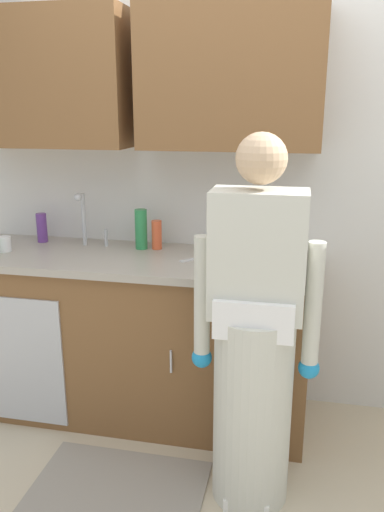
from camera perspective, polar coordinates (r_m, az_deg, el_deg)
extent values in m
plane|color=beige|center=(2.52, 1.89, -26.43)|extent=(9.00, 9.00, 0.00)
cube|color=silver|center=(2.92, 5.80, 9.09)|extent=(4.80, 0.10, 2.70)
cube|color=brown|center=(2.99, -15.90, 18.37)|extent=(0.91, 0.34, 0.70)
cube|color=brown|center=(2.69, 4.34, 19.22)|extent=(0.91, 0.34, 0.70)
cube|color=brown|center=(2.95, -6.29, -9.11)|extent=(1.90, 0.60, 0.90)
cube|color=#B7BABF|center=(2.96, -19.49, -10.89)|extent=(0.60, 0.01, 0.72)
cylinder|color=silver|center=(2.59, -2.36, -11.68)|extent=(0.01, 0.01, 0.12)
cylinder|color=silver|center=(2.53, 7.30, -12.53)|extent=(0.01, 0.01, 0.12)
cube|color=#A8A093|center=(2.78, -6.59, -0.32)|extent=(1.96, 0.66, 0.04)
cube|color=#B7BABF|center=(2.89, -12.22, -0.06)|extent=(0.50, 0.36, 0.03)
cylinder|color=#B7BABF|center=(3.00, -11.96, 3.98)|extent=(0.02, 0.02, 0.30)
sphere|color=#B7BABF|center=(2.92, -12.59, 6.41)|extent=(0.04, 0.04, 0.04)
cylinder|color=#B7BABF|center=(2.97, -9.55, 2.01)|extent=(0.02, 0.02, 0.10)
cube|color=white|center=(2.58, 6.35, -24.40)|extent=(0.20, 0.26, 0.06)
cylinder|color=beige|center=(2.35, 6.72, -16.46)|extent=(0.34, 0.34, 0.88)
cube|color=beige|center=(2.06, 7.35, 0.16)|extent=(0.38, 0.22, 0.52)
sphere|color=#D1AC84|center=(1.99, 7.74, 10.72)|extent=(0.20, 0.20, 0.20)
cube|color=white|center=(2.03, 6.82, -7.28)|extent=(0.32, 0.04, 0.16)
cylinder|color=beige|center=(2.18, 1.14, -4.80)|extent=(0.07, 0.07, 0.55)
sphere|color=#1E8CCC|center=(2.29, 1.10, -11.23)|extent=(0.09, 0.09, 0.09)
cylinder|color=beige|center=(2.15, 13.34, -5.57)|extent=(0.07, 0.07, 0.55)
sphere|color=#1E8CCC|center=(2.26, 12.89, -12.07)|extent=(0.09, 0.09, 0.09)
cube|color=gray|center=(2.64, -8.13, -24.08)|extent=(0.80, 0.50, 0.01)
cylinder|color=#2D8C4C|center=(2.88, -5.69, 2.99)|extent=(0.07, 0.07, 0.22)
cylinder|color=#E05933|center=(2.88, -3.95, 2.37)|extent=(0.06, 0.06, 0.16)
cylinder|color=#66388C|center=(3.15, -16.39, 3.05)|extent=(0.06, 0.06, 0.17)
cylinder|color=white|center=(3.01, -20.20, 1.26)|extent=(0.08, 0.08, 0.08)
cube|color=silver|center=(2.70, 0.76, -0.20)|extent=(0.18, 0.20, 0.01)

